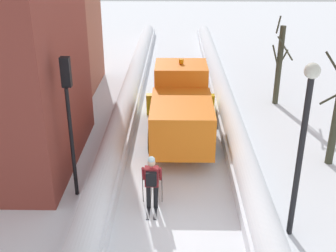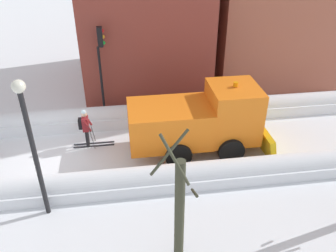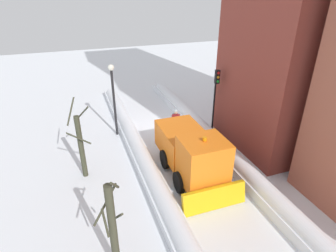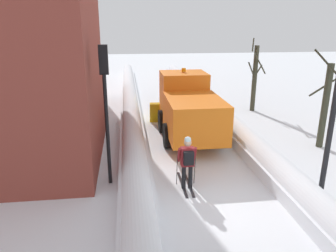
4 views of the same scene
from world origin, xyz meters
name	(u,v)px [view 2 (image 2 of 4)]	position (x,y,z in m)	size (l,w,h in m)	color
ground_plane	(278,139)	(0.00, 10.00, 0.00)	(80.00, 80.00, 0.00)	white
snowbank_left	(260,107)	(-2.42, 10.00, 0.42)	(1.10, 36.00, 0.99)	white
snowbank_right	(304,165)	(2.42, 10.00, 0.37)	(1.10, 36.00, 0.91)	white
plow_truck	(200,120)	(0.19, 6.24, 1.48)	(3.20, 5.98, 3.12)	orange
skier	(86,126)	(-0.76, 1.38, 1.00)	(0.62, 1.80, 1.81)	black
traffic_light_pole	(101,57)	(-3.28, 2.22, 3.21)	(0.28, 0.42, 4.58)	black
street_lamp	(30,135)	(3.22, 0.21, 3.19)	(0.40, 0.40, 5.00)	black
bare_tree_near	(179,210)	(5.73, 4.38, 1.96)	(1.28, 1.27, 4.49)	#393B2A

